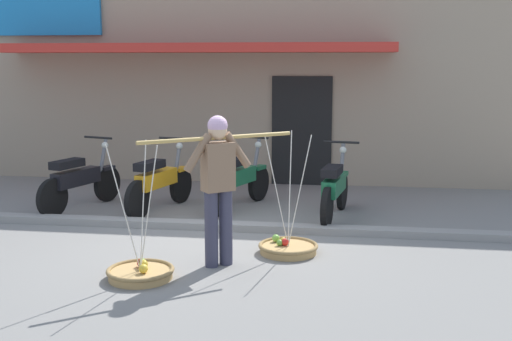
{
  "coord_description": "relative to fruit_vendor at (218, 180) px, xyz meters",
  "views": [
    {
      "loc": [
        1.8,
        -7.63,
        2.29
      ],
      "look_at": [
        0.59,
        0.6,
        0.85
      ],
      "focal_mm": 44.94,
      "sensor_mm": 36.0,
      "label": 1
    }
  ],
  "objects": [
    {
      "name": "fruit_vendor",
      "position": [
        0.0,
        0.0,
        0.0
      ],
      "size": [
        1.49,
        1.17,
        1.7
      ],
      "color": "#38384C",
      "rests_on": "ground"
    },
    {
      "name": "motorcycle_third_in_row",
      "position": [
        -0.27,
        2.81,
        -0.53
      ],
      "size": [
        0.77,
        1.73,
        1.09
      ],
      "color": "black",
      "rests_on": "ground"
    },
    {
      "name": "fruit_basket_right_side",
      "position": [
        0.73,
        0.57,
        -0.91
      ],
      "size": [
        0.72,
        0.72,
        1.45
      ],
      "color": "tan",
      "rests_on": "ground"
    },
    {
      "name": "motorcycle_end_of_row",
      "position": [
        1.23,
        2.35,
        -0.53
      ],
      "size": [
        0.54,
        1.81,
        1.09
      ],
      "color": "black",
      "rests_on": "ground"
    },
    {
      "name": "motorcycle_second_in_row",
      "position": [
        -1.43,
        2.45,
        -0.53
      ],
      "size": [
        0.65,
        1.78,
        1.09
      ],
      "color": "black",
      "rests_on": "ground"
    },
    {
      "name": "storefront_building",
      "position": [
        -1.4,
        7.41,
        1.12
      ],
      "size": [
        13.0,
        6.0,
        4.2
      ],
      "color": "tan",
      "rests_on": "ground"
    },
    {
      "name": "fruit_basket_left_side",
      "position": [
        -0.73,
        -0.56,
        -0.91
      ],
      "size": [
        0.72,
        0.72,
        1.45
      ],
      "color": "tan",
      "rests_on": "ground"
    },
    {
      "name": "motorcycle_nearest_shop",
      "position": [
        -2.69,
        2.39,
        -0.53
      ],
      "size": [
        0.72,
        1.76,
        1.09
      ],
      "color": "black",
      "rests_on": "ground"
    },
    {
      "name": "sidewalk_curb",
      "position": [
        -0.37,
        1.52,
        -0.93
      ],
      "size": [
        20.0,
        0.24,
        0.1
      ],
      "primitive_type": "cube",
      "color": "gray",
      "rests_on": "ground"
    },
    {
      "name": "ground_plane",
      "position": [
        -0.37,
        0.82,
        -0.98
      ],
      "size": [
        90.0,
        90.0,
        0.0
      ],
      "primitive_type": "plane",
      "color": "gray"
    }
  ]
}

